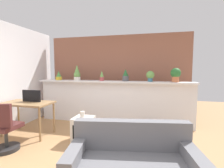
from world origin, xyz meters
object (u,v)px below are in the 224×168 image
object	(u,v)px
potted_plant_3	(126,75)
vase_on_shelf	(82,114)
potted_plant_2	(102,76)
tv_monitor	(31,96)
couch	(132,168)
potted_plant_5	(176,74)
side_cube_shelf	(83,129)
potted_plant_1	(77,73)
desk	(27,106)
potted_plant_4	(150,76)
office_chair	(4,131)
potted_plant_0	(59,76)

from	to	relation	value
potted_plant_3	vase_on_shelf	world-z (taller)	potted_plant_3
potted_plant_2	potted_plant_3	world-z (taller)	potted_plant_3
tv_monitor	couch	world-z (taller)	tv_monitor
potted_plant_5	side_cube_shelf	size ratio (longest dim) A/B	0.69
potted_plant_1	potted_plant_3	bearing A→B (deg)	0.44
potted_plant_5	vase_on_shelf	bearing A→B (deg)	-149.20
vase_on_shelf	desk	bearing A→B (deg)	179.39
couch	side_cube_shelf	bearing A→B (deg)	135.34
potted_plant_4	potted_plant_5	xyz separation A→B (m)	(0.60, 0.01, 0.04)
couch	desk	bearing A→B (deg)	155.34
potted_plant_2	potted_plant_3	size ratio (longest dim) A/B	0.86
side_cube_shelf	desk	bearing A→B (deg)	179.33
tv_monitor	office_chair	xyz separation A→B (m)	(0.11, -0.86, -0.50)
potted_plant_3	tv_monitor	xyz separation A→B (m)	(-2.00, -1.08, -0.44)
office_chair	couch	xyz separation A→B (m)	(2.35, -0.38, -0.11)
potted_plant_1	side_cube_shelf	bearing A→B (deg)	-59.67
potted_plant_2	desk	xyz separation A→B (m)	(-1.41, -1.15, -0.65)
potted_plant_2	potted_plant_4	xyz separation A→B (m)	(1.28, -0.02, 0.02)
potted_plant_2	desk	bearing A→B (deg)	-140.76
vase_on_shelf	couch	distance (m)	1.65
potted_plant_3	potted_plant_4	distance (m)	0.63
vase_on_shelf	couch	size ratio (longest dim) A/B	0.08
desk	potted_plant_4	bearing A→B (deg)	22.86
potted_plant_1	potted_plant_5	xyz separation A→B (m)	(2.60, -0.01, -0.00)
desk	office_chair	world-z (taller)	office_chair
potted_plant_0	tv_monitor	bearing A→B (deg)	-91.17
desk	office_chair	xyz separation A→B (m)	(0.16, -0.78, -0.28)
potted_plant_3	potted_plant_4	size ratio (longest dim) A/B	1.18
potted_plant_0	potted_plant_4	bearing A→B (deg)	-1.47
potted_plant_1	potted_plant_5	distance (m)	2.60
tv_monitor	office_chair	distance (m)	1.00
potted_plant_2	potted_plant_1	bearing A→B (deg)	-179.71
potted_plant_4	vase_on_shelf	distance (m)	1.92
potted_plant_4	tv_monitor	world-z (taller)	potted_plant_4
potted_plant_1	tv_monitor	bearing A→B (deg)	-120.70
potted_plant_1	potted_plant_5	bearing A→B (deg)	-0.12
desk	office_chair	distance (m)	0.84
potted_plant_4	couch	size ratio (longest dim) A/B	0.16
desk	office_chair	bearing A→B (deg)	-78.32
side_cube_shelf	tv_monitor	bearing A→B (deg)	175.82
potted_plant_2	potted_plant_5	size ratio (longest dim) A/B	0.79
potted_plant_3	couch	world-z (taller)	potted_plant_3
potted_plant_2	office_chair	xyz separation A→B (m)	(-1.25, -1.93, -0.92)
potted_plant_1	side_cube_shelf	distance (m)	1.75
potted_plant_1	side_cube_shelf	world-z (taller)	potted_plant_1
potted_plant_2	desk	world-z (taller)	potted_plant_2
tv_monitor	potted_plant_5	bearing A→B (deg)	18.15
potted_plant_5	tv_monitor	world-z (taller)	potted_plant_5
potted_plant_0	potted_plant_2	bearing A→B (deg)	-2.16
potted_plant_0	couch	distance (m)	3.54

